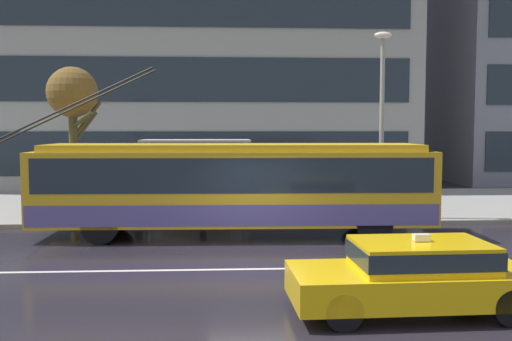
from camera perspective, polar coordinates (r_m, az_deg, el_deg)
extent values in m
plane|color=#25212B|center=(14.66, 0.10, -8.53)|extent=(160.00, 160.00, 0.00)
cube|color=gray|center=(24.04, -1.22, -3.34)|extent=(80.00, 10.00, 0.14)
cube|color=silver|center=(13.49, 0.41, -9.64)|extent=(72.00, 0.14, 0.01)
cube|color=gold|center=(17.31, -2.17, -1.59)|extent=(11.69, 2.76, 2.13)
cube|color=gold|center=(17.23, -2.18, 2.27)|extent=(10.98, 2.50, 0.20)
cube|color=#1E2833|center=(17.27, -2.18, -0.18)|extent=(11.22, 2.78, 0.98)
cube|color=#585093|center=(17.39, -2.17, -3.83)|extent=(11.57, 2.79, 0.60)
cube|color=#1E2833|center=(18.19, 16.31, -0.13)|extent=(0.17, 2.21, 1.07)
cube|color=black|center=(18.11, 15.89, 1.58)|extent=(0.20, 1.91, 0.28)
cylinder|color=black|center=(18.21, -17.22, 5.97)|extent=(4.77, 0.16, 2.25)
cylinder|color=black|center=(17.54, -17.82, 6.03)|extent=(4.77, 0.16, 2.25)
cylinder|color=black|center=(18.93, 9.94, -4.09)|extent=(1.05, 0.32, 1.04)
cylinder|color=black|center=(16.80, 11.50, -5.16)|extent=(1.05, 0.32, 1.04)
cylinder|color=black|center=(18.91, -13.54, -4.15)|extent=(1.05, 0.32, 1.04)
cylinder|color=black|center=(16.78, -15.06, -5.24)|extent=(1.05, 0.32, 1.04)
cube|color=yellow|center=(10.66, 14.97, -10.74)|extent=(4.26, 1.92, 0.55)
cube|color=yellow|center=(10.60, 15.89, -7.99)|extent=(2.32, 1.61, 0.48)
cube|color=#1E2833|center=(10.60, 15.89, -7.86)|extent=(2.36, 1.63, 0.31)
cube|color=silver|center=(10.54, 15.92, -6.34)|extent=(0.28, 0.17, 0.12)
cylinder|color=black|center=(9.60, 8.59, -13.57)|extent=(0.63, 0.22, 0.62)
cylinder|color=black|center=(11.09, 6.62, -11.11)|extent=(0.63, 0.22, 0.62)
cylinder|color=black|center=(10.58, 23.72, -12.19)|extent=(0.63, 0.22, 0.62)
cylinder|color=black|center=(11.95, 20.00, -10.21)|extent=(0.63, 0.22, 0.62)
cylinder|color=gray|center=(19.83, -0.94, -0.98)|extent=(0.08, 0.08, 2.60)
cylinder|color=gray|center=(20.00, -11.00, -1.01)|extent=(0.08, 0.08, 2.60)
cylinder|color=gray|center=(21.31, -1.10, -0.61)|extent=(0.08, 0.08, 2.60)
cylinder|color=gray|center=(21.46, -10.47, -0.65)|extent=(0.08, 0.08, 2.60)
cube|color=#99ADB2|center=(21.31, -5.80, -0.49)|extent=(3.32, 0.04, 2.08)
cube|color=#B2B2B7|center=(20.50, -5.92, 2.92)|extent=(3.80, 1.78, 0.08)
cube|color=brown|center=(21.03, -5.83, -3.02)|extent=(2.45, 0.36, 0.08)
cylinder|color=#4B4C3D|center=(20.58, -11.31, -3.40)|extent=(0.14, 0.14, 0.79)
cylinder|color=#4B4C3D|center=(20.49, -11.68, -3.44)|extent=(0.14, 0.14, 0.79)
cylinder|color=brown|center=(20.46, -11.52, -1.53)|extent=(0.51, 0.51, 0.57)
sphere|color=#E2B464|center=(20.42, -11.54, -0.43)|extent=(0.22, 0.22, 0.22)
cone|color=red|center=(20.47, -11.28, 0.40)|extent=(1.28, 1.28, 0.25)
cylinder|color=#333333|center=(20.51, -11.26, -0.99)|extent=(0.02, 0.02, 0.74)
cylinder|color=black|center=(21.74, 9.53, -2.89)|extent=(0.14, 0.14, 0.85)
cylinder|color=black|center=(21.70, 9.12, -2.90)|extent=(0.14, 0.14, 0.85)
cylinder|color=#434023|center=(21.64, 9.35, -1.00)|extent=(0.37, 0.37, 0.60)
sphere|color=#E4998A|center=(21.61, 9.36, 0.10)|extent=(0.24, 0.24, 0.24)
cone|color=#2A5294|center=(21.62, 9.68, 0.89)|extent=(1.22, 1.22, 0.26)
cylinder|color=#333333|center=(21.66, 9.66, -0.48)|extent=(0.02, 0.02, 0.78)
cylinder|color=black|center=(19.73, -5.09, -3.57)|extent=(0.14, 0.14, 0.85)
cylinder|color=black|center=(19.87, -5.32, -3.52)|extent=(0.14, 0.14, 0.85)
cylinder|color=navy|center=(19.72, -5.22, -1.46)|extent=(0.49, 0.49, 0.60)
sphere|color=#CBAC8F|center=(19.68, -5.23, -0.25)|extent=(0.23, 0.23, 0.23)
cone|color=red|center=(19.77, -5.40, 0.63)|extent=(1.34, 1.34, 0.27)
cylinder|color=#333333|center=(19.81, -5.39, -0.89)|extent=(0.02, 0.02, 0.77)
cylinder|color=brown|center=(20.26, -15.97, -3.54)|extent=(0.14, 0.14, 0.83)
cylinder|color=brown|center=(20.30, -15.53, -3.51)|extent=(0.14, 0.14, 0.83)
cylinder|color=#4C352B|center=(20.20, -15.79, -1.52)|extent=(0.49, 0.49, 0.60)
sphere|color=#E1A874|center=(20.16, -15.82, -0.37)|extent=(0.22, 0.22, 0.22)
cone|color=#2C449F|center=(20.17, -15.50, 0.46)|extent=(1.31, 1.31, 0.25)
cylinder|color=#333333|center=(20.21, -15.47, -0.97)|extent=(0.02, 0.02, 0.75)
cylinder|color=gray|center=(20.37, 12.23, 3.99)|extent=(0.16, 0.16, 6.10)
ellipsoid|color=silver|center=(20.60, 12.37, 12.84)|extent=(0.60, 0.32, 0.24)
cylinder|color=brown|center=(21.06, -17.44, 0.66)|extent=(0.30, 0.30, 3.71)
cylinder|color=brown|center=(21.34, -16.45, 4.08)|extent=(0.77, 0.97, 1.14)
cylinder|color=brown|center=(21.05, -16.28, 4.80)|extent=(1.02, 0.42, 1.31)
cylinder|color=brown|center=(21.39, -17.89, 5.63)|extent=(0.59, 0.80, 1.04)
cylinder|color=brown|center=(21.48, -17.53, 2.33)|extent=(0.41, 0.98, 0.85)
cylinder|color=#4E4B23|center=(20.66, -16.67, 4.76)|extent=(0.90, 0.69, 0.58)
sphere|color=brown|center=(21.05, -17.59, 7.35)|extent=(1.74, 1.74, 1.74)
cube|color=#1E2833|center=(28.76, -10.87, 1.64)|extent=(26.06, 0.06, 2.15)
cube|color=#1E2833|center=(28.83, -10.97, 8.78)|extent=(26.06, 0.06, 2.15)
cube|color=#1E2833|center=(29.33, -11.08, 15.79)|extent=(26.06, 0.06, 2.15)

